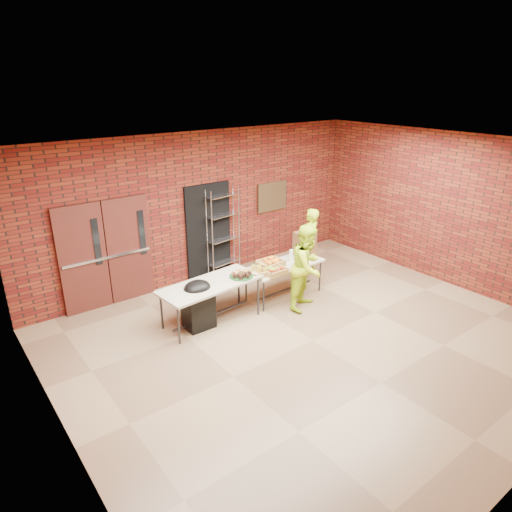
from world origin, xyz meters
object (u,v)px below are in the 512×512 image
(wire_rack, at_px, (223,232))
(volunteer_woman, at_px, (309,243))
(coffee_dispenser, at_px, (304,244))
(volunteer_man, at_px, (307,267))
(table_left, at_px, (210,287))
(table_right, at_px, (284,267))
(covered_grill, at_px, (198,304))

(wire_rack, xyz_separation_m, volunteer_woman, (1.46, -1.23, -0.22))
(coffee_dispenser, relative_size, volunteer_woman, 0.32)
(volunteer_woman, height_order, volunteer_man, volunteer_man)
(wire_rack, bearing_deg, table_left, -137.83)
(table_right, height_order, volunteer_man, volunteer_man)
(table_left, xyz_separation_m, volunteer_man, (1.80, -0.61, 0.13))
(table_left, height_order, table_right, table_left)
(wire_rack, height_order, volunteer_man, wire_rack)
(wire_rack, xyz_separation_m, coffee_dispenser, (1.02, -1.54, -0.05))
(covered_grill, bearing_deg, table_left, 5.58)
(table_right, height_order, covered_grill, covered_grill)
(volunteer_man, bearing_deg, volunteer_woman, 22.10)
(table_left, xyz_separation_m, covered_grill, (-0.29, -0.03, -0.25))
(table_right, relative_size, coffee_dispenser, 3.44)
(covered_grill, height_order, volunteer_woman, volunteer_woman)
(wire_rack, bearing_deg, table_right, -86.79)
(wire_rack, relative_size, volunteer_man, 1.19)
(table_left, relative_size, volunteer_man, 1.16)
(coffee_dispenser, distance_m, covered_grill, 2.77)
(table_right, bearing_deg, covered_grill, 178.97)
(coffee_dispenser, relative_size, volunteer_man, 0.30)
(wire_rack, relative_size, coffee_dispenser, 3.99)
(table_left, height_order, coffee_dispenser, coffee_dispenser)
(wire_rack, distance_m, table_right, 1.76)
(coffee_dispenser, height_order, covered_grill, coffee_dispenser)
(table_left, relative_size, covered_grill, 2.14)
(volunteer_woman, bearing_deg, table_right, 4.92)
(covered_grill, distance_m, volunteer_woman, 3.22)
(wire_rack, relative_size, volunteer_woman, 1.28)
(volunteer_man, bearing_deg, table_left, 138.49)
(wire_rack, xyz_separation_m, table_right, (0.34, -1.69, -0.36))
(table_left, bearing_deg, covered_grill, -179.68)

